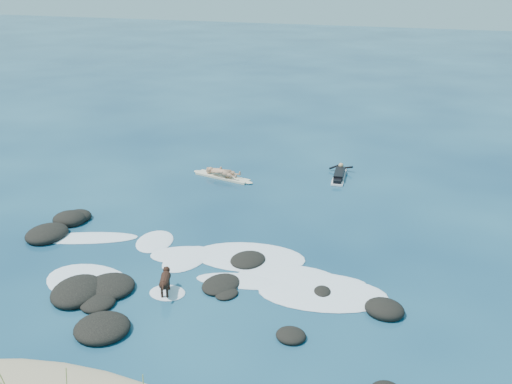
% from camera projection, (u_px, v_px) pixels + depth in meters
% --- Properties ---
extents(ground, '(160.00, 160.00, 0.00)m').
position_uv_depth(ground, '(210.00, 259.00, 18.82)').
color(ground, '#0A2642').
rests_on(ground, ground).
extents(reef_rocks, '(13.67, 7.49, 0.56)m').
position_uv_depth(reef_rocks, '(123.00, 272.00, 17.76)').
color(reef_rocks, black).
rests_on(reef_rocks, ground).
extents(breaking_foam, '(12.78, 5.79, 0.12)m').
position_uv_depth(breaking_foam, '(219.00, 269.00, 18.14)').
color(breaking_foam, white).
rests_on(breaking_foam, ground).
extents(standing_surfer_rig, '(3.21, 1.09, 1.83)m').
position_uv_depth(standing_surfer_rig, '(222.00, 163.00, 25.72)').
color(standing_surfer_rig, beige).
rests_on(standing_surfer_rig, ground).
extents(paddling_surfer_rig, '(1.14, 2.56, 0.44)m').
position_uv_depth(paddling_surfer_rig, '(339.00, 175.00, 25.96)').
color(paddling_surfer_rig, silver).
rests_on(paddling_surfer_rig, ground).
extents(dog, '(0.55, 1.10, 0.73)m').
position_uv_depth(dog, '(165.00, 279.00, 16.62)').
color(dog, black).
rests_on(dog, ground).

